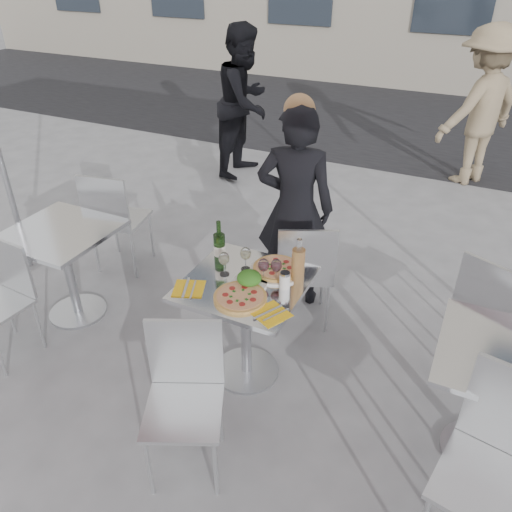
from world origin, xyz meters
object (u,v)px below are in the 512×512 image
at_px(pedestrian_a, 245,102).
at_px(salad_plate, 249,279).
at_px(side_chair_lfar, 113,215).
at_px(wineglass_white_b, 246,254).
at_px(wineglass_red_a, 264,266).
at_px(napkin_left, 189,288).
at_px(wineglass_red_b, 276,266).
at_px(napkin_right, 271,314).
at_px(wineglass_white_a, 224,259).
at_px(pizza_far, 277,269).
at_px(chair_near, 185,387).
at_px(pedestrian_b, 480,107).
at_px(chair_far, 305,267).
at_px(pizza_near, 240,297).
at_px(side_table_left, 65,255).
at_px(sugar_shaker, 285,280).
at_px(carafe, 298,264).
at_px(side_chair_lnear, 4,291).
at_px(woman_diner, 295,209).
at_px(main_table, 246,309).
at_px(side_table_right, 503,386).
at_px(side_chair_rfar, 492,311).
at_px(side_chair_rnear, 502,456).

distance_m(pedestrian_a, salad_plate, 3.63).
distance_m(side_chair_lfar, wineglass_white_b, 1.64).
distance_m(wineglass_red_a, napkin_left, 0.47).
relative_size(wineglass_red_b, napkin_right, 0.65).
bearing_deg(wineglass_white_a, wineglass_white_b, 49.63).
xyz_separation_m(wineglass_white_a, napkin_right, (0.42, -0.24, -0.11)).
xyz_separation_m(pedestrian_a, pizza_far, (1.75, -3.02, -0.13)).
relative_size(chair_near, pedestrian_b, 0.49).
xyz_separation_m(chair_far, napkin_left, (-0.43, -0.85, 0.23)).
relative_size(pizza_near, wineglass_white_a, 1.97).
relative_size(chair_far, chair_near, 1.01).
xyz_separation_m(side_table_left, sugar_shaker, (1.74, 0.05, 0.26)).
bearing_deg(carafe, wineglass_white_b, -176.57).
height_order(wineglass_white_a, wineglass_white_b, same).
relative_size(chair_far, carafe, 3.06).
height_order(wineglass_white_a, napkin_left, wineglass_white_a).
xyz_separation_m(carafe, wineglass_red_b, (-0.11, -0.06, -0.01)).
height_order(chair_far, side_chair_lnear, chair_far).
relative_size(woman_diner, napkin_right, 6.62).
height_order(side_table_left, salad_plate, salad_plate).
height_order(main_table, wineglass_white_b, wineglass_white_b).
bearing_deg(pizza_near, woman_diner, 95.55).
height_order(side_chair_lfar, sugar_shaker, side_chair_lfar).
distance_m(side_table_right, side_chair_rfar, 0.65).
xyz_separation_m(side_table_left, chair_far, (1.66, 0.63, -0.01)).
relative_size(pedestrian_a, napkin_left, 7.62).
bearing_deg(side_chair_lnear, salad_plate, 20.18).
xyz_separation_m(side_chair_rnear, woman_diner, (-1.57, 1.45, 0.22)).
bearing_deg(side_chair_lnear, wineglass_white_b, 25.71).
bearing_deg(side_chair_lfar, sugar_shaker, 150.40).
distance_m(sugar_shaker, wineglass_red_b, 0.10).
bearing_deg(pizza_near, wineglass_red_b, 64.95).
xyz_separation_m(pedestrian_a, pedestrian_b, (2.58, 0.93, 0.01)).
bearing_deg(side_chair_lfar, wineglass_red_a, 149.18).
height_order(main_table, napkin_right, napkin_right).
relative_size(pedestrian_b, sugar_shaker, 16.89).
height_order(pizza_near, wineglass_red_a, wineglass_red_a).
bearing_deg(napkin_right, wineglass_white_a, 178.15).
xyz_separation_m(side_table_right, pedestrian_b, (-0.54, 4.15, 0.36)).
xyz_separation_m(side_chair_lfar, sugar_shaker, (1.82, -0.61, 0.25)).
xyz_separation_m(side_table_right, wineglass_white_b, (-1.56, 0.13, 0.32)).
xyz_separation_m(pedestrian_b, napkin_right, (-0.69, -4.37, -0.15)).
height_order(sugar_shaker, napkin_right, sugar_shaker).
bearing_deg(wineglass_red_b, chair_far, 90.91).
relative_size(side_chair_rfar, pizza_far, 2.74).
bearing_deg(sugar_shaker, side_chair_lfar, 161.54).
bearing_deg(side_chair_lfar, woman_diner, 179.73).
height_order(pizza_near, carafe, carafe).
relative_size(side_chair_rnear, sugar_shaker, 9.13).
height_order(side_chair_lnear, pizza_near, side_chair_lnear).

